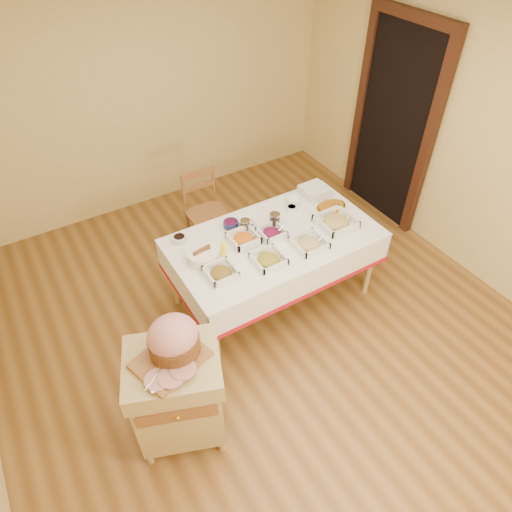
{
  "coord_description": "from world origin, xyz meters",
  "views": [
    {
      "loc": [
        -1.43,
        -2.23,
        3.3
      ],
      "look_at": [
        0.05,
        0.2,
        0.73
      ],
      "focal_mm": 32.0,
      "sensor_mm": 36.0,
      "label": 1
    }
  ],
  "objects_px": {
    "dining_table": "(274,251)",
    "preserve_jar_left": "(245,226)",
    "bread_basket": "(202,256)",
    "brass_platter": "(331,207)",
    "plate_stack": "(315,191)",
    "butcher_cart": "(178,393)",
    "ham_on_board": "(173,341)",
    "dining_chair": "(206,211)",
    "mustard_bottle": "(223,249)",
    "preserve_jar_right": "(275,220)"
  },
  "relations": [
    {
      "from": "dining_table",
      "to": "mustard_bottle",
      "type": "xyz_separation_m",
      "value": [
        -0.49,
        0.02,
        0.23
      ]
    },
    {
      "from": "mustard_bottle",
      "to": "bread_basket",
      "type": "height_order",
      "value": "mustard_bottle"
    },
    {
      "from": "bread_basket",
      "to": "brass_platter",
      "type": "distance_m",
      "value": 1.35
    },
    {
      "from": "dining_table",
      "to": "butcher_cart",
      "type": "distance_m",
      "value": 1.54
    },
    {
      "from": "preserve_jar_right",
      "to": "plate_stack",
      "type": "bearing_deg",
      "value": 18.35
    },
    {
      "from": "preserve_jar_right",
      "to": "plate_stack",
      "type": "relative_size",
      "value": 0.5
    },
    {
      "from": "preserve_jar_right",
      "to": "mustard_bottle",
      "type": "height_order",
      "value": "mustard_bottle"
    },
    {
      "from": "preserve_jar_left",
      "to": "mustard_bottle",
      "type": "distance_m",
      "value": 0.38
    },
    {
      "from": "preserve_jar_right",
      "to": "dining_table",
      "type": "bearing_deg",
      "value": -123.59
    },
    {
      "from": "ham_on_board",
      "to": "bread_basket",
      "type": "distance_m",
      "value": 1.04
    },
    {
      "from": "butcher_cart",
      "to": "preserve_jar_left",
      "type": "bearing_deg",
      "value": 41.66
    },
    {
      "from": "brass_platter",
      "to": "ham_on_board",
      "type": "bearing_deg",
      "value": -156.65
    },
    {
      "from": "dining_chair",
      "to": "preserve_jar_right",
      "type": "xyz_separation_m",
      "value": [
        0.27,
        -0.89,
        0.36
      ]
    },
    {
      "from": "dining_table",
      "to": "mustard_bottle",
      "type": "relative_size",
      "value": 11.66
    },
    {
      "from": "bread_basket",
      "to": "butcher_cart",
      "type": "bearing_deg",
      "value": -126.79
    },
    {
      "from": "dining_table",
      "to": "plate_stack",
      "type": "xyz_separation_m",
      "value": [
        0.69,
        0.34,
        0.21
      ]
    },
    {
      "from": "plate_stack",
      "to": "dining_table",
      "type": "bearing_deg",
      "value": -153.71
    },
    {
      "from": "plate_stack",
      "to": "dining_chair",
      "type": "bearing_deg",
      "value": 140.89
    },
    {
      "from": "ham_on_board",
      "to": "preserve_jar_right",
      "type": "bearing_deg",
      "value": 33.75
    },
    {
      "from": "dining_table",
      "to": "preserve_jar_left",
      "type": "relative_size",
      "value": 16.27
    },
    {
      "from": "mustard_bottle",
      "to": "plate_stack",
      "type": "relative_size",
      "value": 0.64
    },
    {
      "from": "mustard_bottle",
      "to": "bread_basket",
      "type": "distance_m",
      "value": 0.18
    },
    {
      "from": "dining_chair",
      "to": "plate_stack",
      "type": "relative_size",
      "value": 3.6
    },
    {
      "from": "dining_chair",
      "to": "plate_stack",
      "type": "bearing_deg",
      "value": -39.11
    },
    {
      "from": "dining_chair",
      "to": "ham_on_board",
      "type": "relative_size",
      "value": 1.9
    },
    {
      "from": "ham_on_board",
      "to": "bread_basket",
      "type": "relative_size",
      "value": 1.76
    },
    {
      "from": "butcher_cart",
      "to": "preserve_jar_left",
      "type": "distance_m",
      "value": 1.56
    },
    {
      "from": "dining_chair",
      "to": "ham_on_board",
      "type": "distance_m",
      "value": 2.18
    },
    {
      "from": "preserve_jar_left",
      "to": "mustard_bottle",
      "type": "height_order",
      "value": "mustard_bottle"
    },
    {
      "from": "dining_table",
      "to": "plate_stack",
      "type": "relative_size",
      "value": 7.45
    },
    {
      "from": "dining_chair",
      "to": "bread_basket",
      "type": "xyz_separation_m",
      "value": [
        -0.49,
        -0.98,
        0.36
      ]
    },
    {
      "from": "dining_table",
      "to": "preserve_jar_right",
      "type": "bearing_deg",
      "value": 56.41
    },
    {
      "from": "bread_basket",
      "to": "plate_stack",
      "type": "relative_size",
      "value": 1.08
    },
    {
      "from": "preserve_jar_left",
      "to": "bread_basket",
      "type": "height_order",
      "value": "bread_basket"
    },
    {
      "from": "butcher_cart",
      "to": "dining_chair",
      "type": "xyz_separation_m",
      "value": [
        1.14,
        1.84,
        -0.05
      ]
    },
    {
      "from": "dining_chair",
      "to": "ham_on_board",
      "type": "height_order",
      "value": "ham_on_board"
    },
    {
      "from": "plate_stack",
      "to": "bread_basket",
      "type": "bearing_deg",
      "value": -168.3
    },
    {
      "from": "butcher_cart",
      "to": "ham_on_board",
      "type": "xyz_separation_m",
      "value": [
        0.05,
        0.04,
        0.51
      ]
    },
    {
      "from": "mustard_bottle",
      "to": "plate_stack",
      "type": "xyz_separation_m",
      "value": [
        1.18,
        0.32,
        -0.03
      ]
    },
    {
      "from": "butcher_cart",
      "to": "brass_platter",
      "type": "bearing_deg",
      "value": 23.75
    },
    {
      "from": "brass_platter",
      "to": "dining_chair",
      "type": "bearing_deg",
      "value": 131.75
    },
    {
      "from": "dining_table",
      "to": "butcher_cart",
      "type": "xyz_separation_m",
      "value": [
        -1.31,
        -0.8,
        -0.1
      ]
    },
    {
      "from": "plate_stack",
      "to": "brass_platter",
      "type": "bearing_deg",
      "value": -90.23
    },
    {
      "from": "dining_table",
      "to": "dining_chair",
      "type": "distance_m",
      "value": 1.06
    },
    {
      "from": "dining_table",
      "to": "plate_stack",
      "type": "bearing_deg",
      "value": 26.29
    },
    {
      "from": "preserve_jar_left",
      "to": "ham_on_board",
      "type": "bearing_deg",
      "value": -138.19
    },
    {
      "from": "dining_chair",
      "to": "brass_platter",
      "type": "relative_size",
      "value": 2.93
    },
    {
      "from": "dining_chair",
      "to": "bread_basket",
      "type": "bearing_deg",
      "value": -116.86
    },
    {
      "from": "ham_on_board",
      "to": "preserve_jar_left",
      "type": "xyz_separation_m",
      "value": [
        1.1,
        0.98,
        -0.2
      ]
    },
    {
      "from": "dining_table",
      "to": "preserve_jar_left",
      "type": "xyz_separation_m",
      "value": [
        -0.17,
        0.22,
        0.21
      ]
    }
  ]
}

